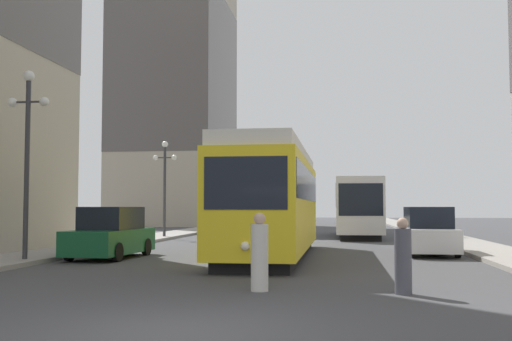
% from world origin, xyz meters
% --- Properties ---
extents(ground_plane, '(200.00, 200.00, 0.00)m').
position_xyz_m(ground_plane, '(0.00, 0.00, 0.00)').
color(ground_plane, '#424244').
extents(sidewalk_left, '(2.54, 120.00, 0.15)m').
position_xyz_m(sidewalk_left, '(-8.30, 40.00, 0.07)').
color(sidewalk_left, gray).
rests_on(sidewalk_left, ground).
extents(sidewalk_right, '(2.54, 120.00, 0.15)m').
position_xyz_m(sidewalk_right, '(8.30, 40.00, 0.07)').
color(sidewalk_right, gray).
rests_on(sidewalk_right, ground).
extents(streetcar, '(2.65, 12.94, 3.89)m').
position_xyz_m(streetcar, '(-0.03, 13.47, 2.10)').
color(streetcar, black).
rests_on(streetcar, ground).
extents(transit_bus, '(2.68, 11.20, 3.45)m').
position_xyz_m(transit_bus, '(3.41, 29.35, 1.95)').
color(transit_bus, black).
rests_on(transit_bus, ground).
extents(parked_car_left_near, '(2.01, 4.78, 1.82)m').
position_xyz_m(parked_car_left_near, '(-5.73, 33.39, 0.84)').
color(parked_car_left_near, black).
rests_on(parked_car_left_near, ground).
extents(parked_car_left_mid, '(2.03, 4.45, 1.82)m').
position_xyz_m(parked_car_left_mid, '(-5.73, 12.31, 0.84)').
color(parked_car_left_mid, black).
rests_on(parked_car_left_mid, ground).
extents(parked_car_right_far, '(1.95, 4.91, 1.82)m').
position_xyz_m(parked_car_right_far, '(5.73, 15.62, 0.84)').
color(parked_car_right_far, black).
rests_on(parked_car_right_far, ground).
extents(pedestrian_crossing_near, '(0.36, 0.36, 1.59)m').
position_xyz_m(pedestrian_crossing_near, '(3.70, 4.44, 0.74)').
color(pedestrian_crossing_near, '#4C4C56').
rests_on(pedestrian_crossing_near, ground).
extents(pedestrian_crossing_far, '(0.38, 0.38, 1.69)m').
position_xyz_m(pedestrian_crossing_far, '(0.67, 4.51, 0.79)').
color(pedestrian_crossing_far, beige).
rests_on(pedestrian_crossing_far, ground).
extents(lamp_post_left_near, '(1.41, 0.36, 6.11)m').
position_xyz_m(lamp_post_left_near, '(-7.63, 9.83, 4.12)').
color(lamp_post_left_near, '#333338').
rests_on(lamp_post_left_near, sidewalk_left).
extents(lamp_post_left_far, '(1.41, 0.36, 5.48)m').
position_xyz_m(lamp_post_left_far, '(-7.63, 25.48, 3.75)').
color(lamp_post_left_far, '#333338').
rests_on(lamp_post_left_far, sidewalk_left).
extents(building_left_corner, '(10.73, 16.09, 28.43)m').
position_xyz_m(building_left_corner, '(-14.63, 53.49, 14.66)').
color(building_left_corner, '#B2A893').
rests_on(building_left_corner, ground).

